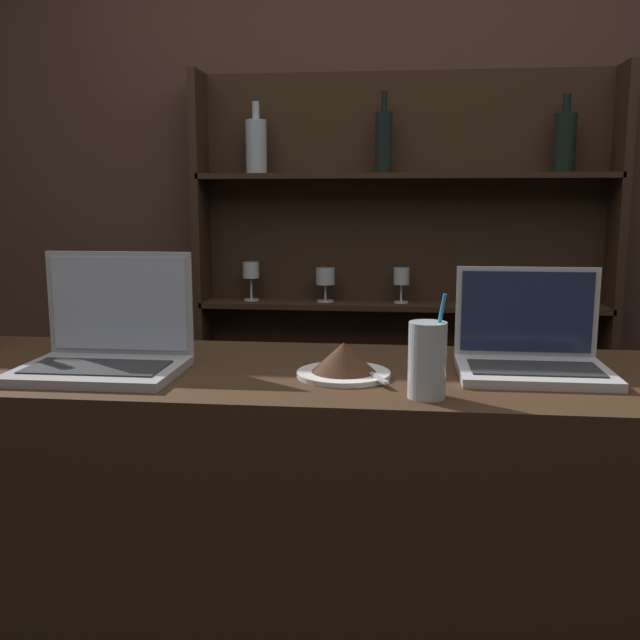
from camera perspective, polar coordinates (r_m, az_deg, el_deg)
bar_counter at (r=1.69m, az=2.97°, el=-22.04°), size 1.99×0.54×1.07m
back_wall at (r=2.74m, az=4.81°, el=8.13°), size 7.00×0.06×2.70m
back_shelf at (r=2.70m, az=6.46°, el=0.27°), size 1.52×0.18×1.88m
laptop_near at (r=1.53m, az=-16.69°, el=-1.99°), size 0.32×0.24×0.24m
laptop_far at (r=1.52m, az=16.53°, el=-2.39°), size 0.30×0.23×0.21m
cake_plate at (r=1.42m, az=1.92°, el=-3.35°), size 0.19×0.19×0.07m
water_glass at (r=1.28m, az=8.58°, el=-3.18°), size 0.07×0.07×0.19m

